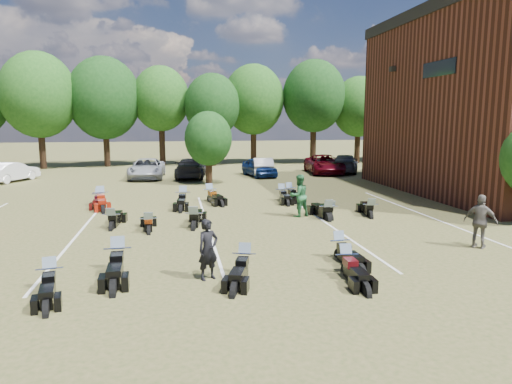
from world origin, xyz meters
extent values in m
plane|color=brown|center=(0.00, 0.00, 0.00)|extent=(160.00, 160.00, 0.00)
imported|color=silver|center=(-15.72, 19.21, 0.70)|extent=(3.01, 4.48, 1.40)
imported|color=#9B9DA4|center=(-6.35, 19.44, 0.74)|extent=(2.67, 5.42, 1.48)
imported|color=black|center=(-3.10, 19.04, 0.75)|extent=(2.69, 5.40, 1.51)
imported|color=navy|center=(2.16, 19.17, 0.73)|extent=(2.48, 4.52, 1.46)
imported|color=#A4A5A0|center=(2.53, 19.62, 0.71)|extent=(2.02, 4.45, 1.41)
imported|color=#53040F|center=(7.74, 20.06, 0.76)|extent=(3.05, 5.71, 1.52)
imported|color=#313236|center=(9.69, 20.48, 0.74)|extent=(3.93, 5.54, 1.49)
imported|color=black|center=(-3.43, -3.43, 0.84)|extent=(0.73, 0.64, 1.69)
imported|color=#246235|center=(1.20, 4.11, 0.96)|extent=(1.12, 0.99, 1.92)
imported|color=#625B54|center=(5.91, -1.96, 0.93)|extent=(1.05, 1.11, 1.85)
cube|color=black|center=(9.35, 12.00, 7.50)|extent=(0.30, 0.40, 0.30)
cube|color=black|center=(9.47, 7.00, 7.00)|extent=(0.06, 3.00, 0.80)
cylinder|color=black|center=(-16.00, 29.00, 2.04)|extent=(0.58, 0.58, 4.08)
ellipsoid|color=#1E4C19|center=(-16.00, 29.00, 6.33)|extent=(6.00, 6.00, 6.90)
cylinder|color=black|center=(-11.00, 29.00, 2.04)|extent=(0.57, 0.58, 4.08)
ellipsoid|color=#1E4C19|center=(-11.00, 29.00, 6.33)|extent=(6.00, 6.00, 6.90)
cylinder|color=black|center=(-6.00, 29.00, 2.04)|extent=(0.57, 0.58, 4.08)
ellipsoid|color=#1E4C19|center=(-6.00, 29.00, 6.33)|extent=(6.00, 6.00, 6.90)
cylinder|color=black|center=(-1.00, 29.00, 2.04)|extent=(0.58, 0.58, 4.08)
ellipsoid|color=#1E4C19|center=(-1.00, 29.00, 6.33)|extent=(6.00, 6.00, 6.90)
cylinder|color=black|center=(4.00, 29.00, 2.04)|extent=(0.57, 0.58, 4.08)
ellipsoid|color=#1E4C19|center=(4.00, 29.00, 6.33)|extent=(6.00, 6.00, 6.90)
cylinder|color=black|center=(9.00, 29.00, 2.04)|extent=(0.57, 0.58, 4.08)
ellipsoid|color=#1E4C19|center=(9.00, 29.00, 6.33)|extent=(6.00, 6.00, 6.90)
cylinder|color=black|center=(14.00, 29.00, 2.04)|extent=(0.57, 0.58, 4.08)
ellipsoid|color=#1E4C19|center=(14.00, 29.00, 6.33)|extent=(6.00, 6.00, 6.90)
cylinder|color=black|center=(19.00, 29.00, 2.04)|extent=(0.58, 0.58, 4.08)
ellipsoid|color=#1E4C19|center=(19.00, 29.00, 6.33)|extent=(6.00, 6.00, 6.90)
cylinder|color=black|center=(24.00, 29.00, 2.04)|extent=(0.58, 0.58, 4.08)
ellipsoid|color=#1E4C19|center=(24.00, 29.00, 6.33)|extent=(6.00, 6.00, 6.90)
cylinder|color=black|center=(-2.00, 15.50, 0.95)|extent=(0.24, 0.24, 1.90)
sphere|color=#1E4C19|center=(-2.00, 15.50, 3.10)|extent=(3.20, 3.20, 3.20)
cube|color=silver|center=(-8.00, 3.00, 0.01)|extent=(0.10, 14.00, 0.01)
cube|color=silver|center=(-3.00, 3.00, 0.01)|extent=(0.10, 14.00, 0.01)
cube|color=silver|center=(2.00, 3.00, 0.01)|extent=(0.10, 14.00, 0.01)
cube|color=silver|center=(7.00, 3.00, 0.01)|extent=(0.10, 14.00, 0.01)
camera|label=1|loc=(-4.25, -15.49, 4.33)|focal=32.00mm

